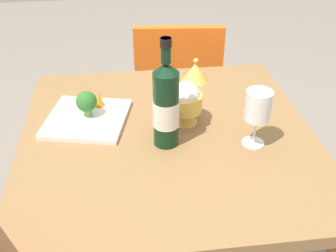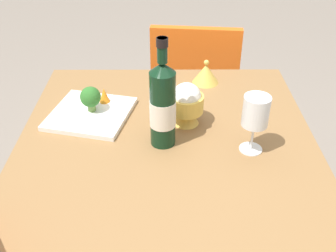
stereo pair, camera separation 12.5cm
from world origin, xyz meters
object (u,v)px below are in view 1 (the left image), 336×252
Objects in this scene: wine_bottle at (166,105)px; rice_bowl at (185,102)px; rice_bowl_lid at (195,72)px; carrot_garnish_left at (99,99)px; serving_plate at (87,119)px; chair_near_window at (177,85)px; wine_glass at (258,107)px; broccoli_floret at (87,102)px.

wine_bottle is 0.14m from rice_bowl.
rice_bowl_lid is 0.40m from carrot_garnish_left.
wine_bottle reaches higher than rice_bowl.
wine_bottle is 0.31m from serving_plate.
chair_near_window is at bearing 147.27° from serving_plate.
chair_near_window is at bearing 147.13° from carrot_garnish_left.
serving_plate is (-0.19, -0.50, -0.12)m from wine_glass.
chair_near_window is at bearing 147.25° from broccoli_floret.
wine_bottle reaches higher than chair_near_window.
wine_bottle is 2.36× the size of rice_bowl.
rice_bowl_lid is (-0.43, -0.10, -0.09)m from wine_glass.
serving_plate is at bearing -97.91° from rice_bowl.
rice_bowl reaches higher than carrot_garnish_left.
wine_glass is 1.79× the size of rice_bowl_lid.
wine_glass reaches higher than serving_plate.
broccoli_floret is at bearing -60.09° from rice_bowl_lid.
serving_plate is 0.06m from broccoli_floret.
rice_bowl is 1.65× the size of broccoli_floret.
rice_bowl is 0.32m from broccoli_floret.
rice_bowl is (-0.15, -0.19, -0.05)m from wine_glass.
wine_bottle is at bearing -98.24° from wine_glass.
wine_bottle is at bearing -22.37° from rice_bowl_lid.
wine_bottle is 1.87× the size of wine_glass.
rice_bowl_lid is (-0.28, 0.09, -0.04)m from rice_bowl.
wine_bottle is at bearing 57.86° from serving_plate.
chair_near_window is 2.55× the size of wine_bottle.
rice_bowl is 0.33m from serving_plate.
wine_glass is (0.04, 0.26, -0.00)m from wine_bottle.
rice_bowl is 0.30m from carrot_garnish_left.
wine_bottle is at bearing 56.12° from broccoli_floret.
serving_plate is at bearing -122.14° from wine_bottle.
serving_plate is 3.52× the size of broccoli_floret.
wine_bottle is 0.26m from wine_glass.
wine_bottle reaches higher than broccoli_floret.
broccoli_floret is at bearing -111.63° from wine_glass.
rice_bowl_lid is 1.97× the size of carrot_garnish_left.
chair_near_window is 0.87m from wine_glass.
rice_bowl is at bearing 68.47° from carrot_garnish_left.
rice_bowl is (0.65, -0.07, 0.29)m from chair_near_window.
wine_bottle is 3.89× the size of broccoli_floret.
rice_bowl_lid is at bearing -166.82° from wine_glass.
rice_bowl is 2.79× the size of carrot_garnish_left.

